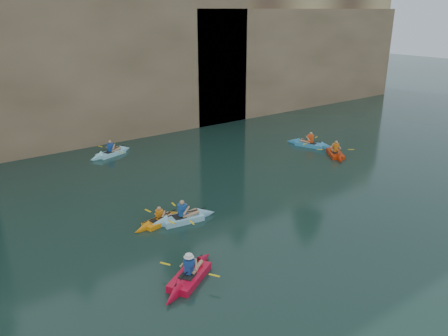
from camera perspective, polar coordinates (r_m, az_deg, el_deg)
ground at (r=16.52m, az=12.09°, el=-15.09°), size 160.00×160.00×0.00m
cliff at (r=40.19m, az=-21.69°, el=13.83°), size 70.00×16.00×12.00m
cliff_slab_center at (r=33.85m, az=-14.81°, el=13.13°), size 24.00×2.40×11.40m
cliff_slab_east at (r=45.30m, az=10.08°, el=14.06°), size 26.00×2.40×9.84m
sea_cave_center at (r=32.23m, az=-23.63°, el=4.35°), size 3.50×1.00×3.20m
sea_cave_east at (r=37.51m, az=-2.47°, el=9.03°), size 5.00×1.00×4.50m
main_kayaker at (r=16.53m, az=-4.54°, el=-13.88°), size 3.48×2.56×1.33m
kayaker_orange at (r=20.61m, az=-8.40°, el=-6.87°), size 2.91×2.14×1.08m
kayaker_ltblue_near at (r=20.68m, az=-5.44°, el=-6.55°), size 3.47×2.60×1.34m
kayaker_red_far at (r=30.68m, az=14.33°, el=1.88°), size 2.70×3.30×1.30m
kayaker_ltblue_mid at (r=30.76m, az=-14.57°, el=1.91°), size 3.52×2.47×1.31m
kayaker_blue_east at (r=32.35m, az=11.21°, el=3.07°), size 2.45×3.76×1.33m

